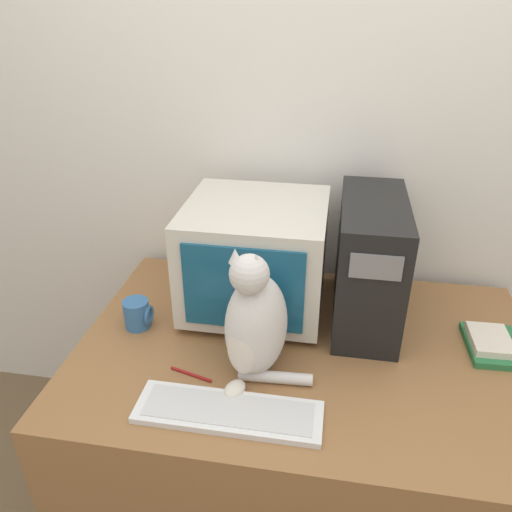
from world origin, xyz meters
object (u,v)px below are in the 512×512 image
at_px(keyboard, 228,412).
at_px(cat, 255,324).
at_px(book_stack, 492,344).
at_px(mug, 138,314).
at_px(computer_tower, 369,262).
at_px(crt_monitor, 256,256).
at_px(pen, 191,374).

xyz_separation_m(keyboard, cat, (0.04, 0.18, 0.16)).
distance_m(book_stack, mug, 1.11).
relative_size(computer_tower, cat, 1.17).
relative_size(crt_monitor, keyboard, 0.93).
xyz_separation_m(crt_monitor, pen, (-0.12, -0.39, -0.19)).
relative_size(crt_monitor, computer_tower, 0.97).
relative_size(keyboard, pen, 3.74).
height_order(crt_monitor, mug, crt_monitor).
bearing_deg(mug, computer_tower, 14.41).
bearing_deg(computer_tower, book_stack, -16.70).
height_order(book_stack, pen, book_stack).
height_order(keyboard, cat, cat).
distance_m(computer_tower, cat, 0.46).
xyz_separation_m(cat, mug, (-0.41, 0.15, -0.12)).
relative_size(crt_monitor, mug, 4.72).
xyz_separation_m(computer_tower, keyboard, (-0.35, -0.52, -0.20)).
xyz_separation_m(computer_tower, book_stack, (0.39, -0.12, -0.19)).
bearing_deg(crt_monitor, book_stack, -8.76).
relative_size(book_stack, mug, 2.19).
height_order(crt_monitor, pen, crt_monitor).
height_order(crt_monitor, book_stack, crt_monitor).
bearing_deg(computer_tower, mug, -165.59).
distance_m(cat, book_stack, 0.75).
bearing_deg(cat, crt_monitor, 119.40).
bearing_deg(book_stack, computer_tower, 163.30).
distance_m(crt_monitor, computer_tower, 0.37).
relative_size(computer_tower, mug, 4.87).
bearing_deg(crt_monitor, pen, -107.39).
distance_m(computer_tower, keyboard, 0.65).
height_order(computer_tower, book_stack, computer_tower).
bearing_deg(crt_monitor, computer_tower, -0.07).
xyz_separation_m(keyboard, mug, (-0.37, 0.33, 0.04)).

